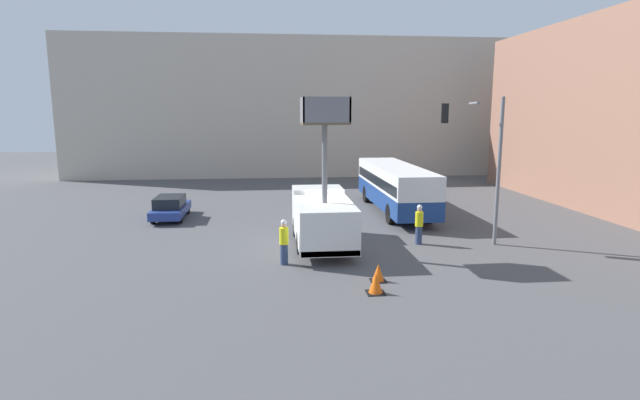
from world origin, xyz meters
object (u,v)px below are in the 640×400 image
object	(u,v)px
road_worker_near_truck	(284,242)
parked_car_curbside	(170,207)
utility_truck	(322,215)
road_worker_directing	(419,224)
traffic_cone_mid_road	(376,284)
traffic_light_pole	(481,148)
traffic_cone_near_truck	(378,273)
city_bus	(395,184)

from	to	relation	value
road_worker_near_truck	parked_car_curbside	size ratio (longest dim) A/B	0.45
road_worker_near_truck	utility_truck	bearing A→B (deg)	17.33
road_worker_directing	traffic_cone_mid_road	world-z (taller)	road_worker_directing
traffic_light_pole	traffic_cone_near_truck	world-z (taller)	traffic_light_pole
city_bus	road_worker_directing	distance (m)	7.97
traffic_cone_near_truck	utility_truck	bearing A→B (deg)	107.36
road_worker_near_truck	parked_car_curbside	distance (m)	11.58
road_worker_near_truck	traffic_cone_mid_road	bearing A→B (deg)	-86.78
traffic_light_pole	traffic_cone_mid_road	xyz separation A→B (m)	(-6.20, -6.01, -4.22)
road_worker_near_truck	road_worker_directing	distance (m)	6.99
utility_truck	road_worker_near_truck	xyz separation A→B (m)	(-1.86, -2.55, -0.56)
utility_truck	road_worker_directing	size ratio (longest dim) A/B	3.58
traffic_light_pole	city_bus	bearing A→B (deg)	103.41
road_worker_near_truck	road_worker_directing	xyz separation A→B (m)	(6.50, 2.57, 0.01)
traffic_cone_near_truck	parked_car_curbside	size ratio (longest dim) A/B	0.16
traffic_cone_near_truck	traffic_cone_mid_road	distance (m)	1.27
utility_truck	traffic_cone_near_truck	bearing A→B (deg)	-72.64
city_bus	parked_car_curbside	bearing A→B (deg)	74.49
city_bus	traffic_cone_near_truck	xyz separation A→B (m)	(-3.91, -12.91, -1.43)
city_bus	road_worker_directing	xyz separation A→B (m)	(-0.83, -7.89, -0.78)
road_worker_directing	parked_car_curbside	bearing A→B (deg)	11.57
road_worker_directing	traffic_light_pole	bearing A→B (deg)	-144.41
road_worker_directing	traffic_cone_mid_road	xyz separation A→B (m)	(-3.44, -6.24, -0.62)
traffic_light_pole	road_worker_near_truck	distance (m)	10.21
utility_truck	traffic_cone_mid_road	world-z (taller)	utility_truck
city_bus	traffic_cone_mid_road	world-z (taller)	city_bus
city_bus	road_worker_directing	bearing A→B (deg)	155.21
road_worker_near_truck	city_bus	bearing A→B (deg)	18.41
road_worker_directing	city_bus	bearing A→B (deg)	-55.56
parked_car_curbside	utility_truck	bearing A→B (deg)	-40.82
traffic_cone_near_truck	parked_car_curbside	bearing A→B (deg)	128.96
road_worker_near_truck	road_worker_directing	bearing A→B (deg)	-15.02
parked_car_curbside	road_worker_directing	bearing A→B (deg)	-28.85
utility_truck	traffic_cone_near_truck	world-z (taller)	utility_truck
traffic_light_pole	traffic_cone_mid_road	distance (m)	9.61
utility_truck	parked_car_curbside	xyz separation A→B (m)	(-8.24, 7.11, -0.83)
road_worker_directing	traffic_cone_mid_road	bearing A→B (deg)	101.55
utility_truck	parked_car_curbside	world-z (taller)	utility_truck
road_worker_near_truck	traffic_cone_mid_road	xyz separation A→B (m)	(3.06, -3.68, -0.62)
city_bus	traffic_light_pole	xyz separation A→B (m)	(1.94, -8.12, 2.82)
city_bus	parked_car_curbside	size ratio (longest dim) A/B	2.62
utility_truck	traffic_cone_mid_road	bearing A→B (deg)	-79.06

